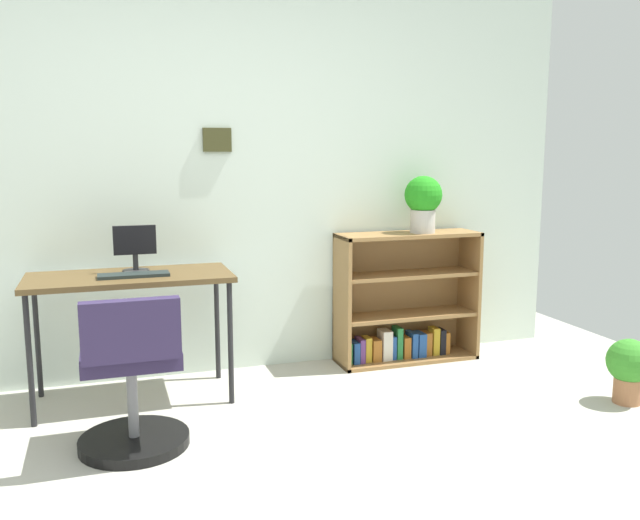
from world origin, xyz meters
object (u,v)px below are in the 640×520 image
at_px(desk, 130,285).
at_px(keyboard, 134,275).
at_px(potted_plant_floor, 629,366).
at_px(potted_plant_on_shelf, 423,200).
at_px(monitor, 135,248).
at_px(bookshelf_low, 403,304).
at_px(office_chair, 132,382).

distance_m(desk, keyboard, 0.10).
bearing_deg(potted_plant_floor, potted_plant_on_shelf, 124.53).
xyz_separation_m(monitor, bookshelf_low, (1.74, 0.15, -0.48)).
distance_m(office_chair, potted_plant_floor, 2.67).
xyz_separation_m(potted_plant_on_shelf, potted_plant_floor, (0.75, -1.08, -0.87)).
xyz_separation_m(keyboard, bookshelf_low, (1.76, 0.29, -0.35)).
bearing_deg(potted_plant_on_shelf, keyboard, -172.86).
distance_m(office_chair, bookshelf_low, 2.02).
bearing_deg(office_chair, desk, 87.14).
distance_m(monitor, potted_plant_floor, 2.85).
bearing_deg(bookshelf_low, potted_plant_on_shelf, -29.43).
bearing_deg(monitor, potted_plant_floor, -20.97).
relative_size(keyboard, potted_plant_floor, 1.03).
bearing_deg(office_chair, keyboard, 84.96).
height_order(desk, keyboard, keyboard).
height_order(monitor, bookshelf_low, monitor).
bearing_deg(potted_plant_floor, desk, 160.75).
height_order(desk, potted_plant_floor, desk).
bearing_deg(potted_plant_floor, bookshelf_low, 126.60).
distance_m(keyboard, office_chair, 0.73).
height_order(monitor, potted_plant_on_shelf, potted_plant_on_shelf).
relative_size(desk, monitor, 4.18).
relative_size(keyboard, office_chair, 0.49).
height_order(desk, bookshelf_low, bookshelf_low).
distance_m(monitor, potted_plant_on_shelf, 1.86).
height_order(office_chair, bookshelf_low, bookshelf_low).
bearing_deg(office_chair, monitor, 84.46).
distance_m(monitor, keyboard, 0.19).
bearing_deg(potted_plant_floor, keyboard, 161.90).
relative_size(monitor, office_chair, 0.34).
bearing_deg(keyboard, monitor, 82.27).
relative_size(desk, potted_plant_on_shelf, 2.96).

